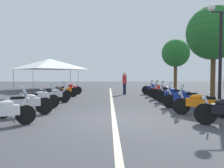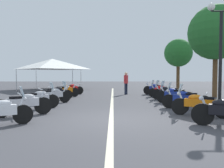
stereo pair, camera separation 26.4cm
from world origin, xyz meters
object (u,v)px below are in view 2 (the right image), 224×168
motorcycle_left_row_1 (23,104)px  motorcycle_right_row_4 (169,92)px  motorcycle_right_row_5 (163,91)px  traffic_cone_0 (42,95)px  street_lamp_twin_globe (221,37)px  motorcycle_right_row_1 (200,104)px  bystander_1 (126,81)px  motorcycle_right_row_6 (157,89)px  event_tent (52,64)px  motorcycle_right_row_3 (174,95)px  roadside_tree_1 (178,53)px  traffic_cone_1 (192,98)px  roadside_tree_0 (216,33)px  motorcycle_left_row_6 (71,89)px  motorcycle_right_row_2 (185,99)px  motorcycle_left_row_3 (53,95)px  motorcycle_left_row_4 (56,93)px  motorcycle_left_row_2 (37,99)px  motorcycle_left_row_5 (64,91)px

motorcycle_left_row_1 → motorcycle_right_row_4: 8.43m
motorcycle_right_row_5 → traffic_cone_0: 8.00m
motorcycle_right_row_4 → street_lamp_twin_globe: (-3.51, -1.39, 2.75)m
motorcycle_right_row_1 → bystander_1: bearing=-46.8°
motorcycle_right_row_6 → event_tent: 11.80m
motorcycle_right_row_3 → event_tent: event_tent is taller
motorcycle_right_row_3 → roadside_tree_1: bearing=-76.0°
traffic_cone_1 → motorcycle_right_row_6: bearing=12.5°
motorcycle_left_row_1 → roadside_tree_0: size_ratio=0.31×
motorcycle_right_row_6 → event_tent: event_tent is taller
motorcycle_left_row_6 → street_lamp_twin_globe: street_lamp_twin_globe is taller
motorcycle_right_row_2 → motorcycle_right_row_5: (5.12, -0.14, -0.01)m
roadside_tree_1 → motorcycle_right_row_5: bearing=156.0°
motorcycle_right_row_4 → motorcycle_right_row_6: motorcycle_right_row_4 is taller
street_lamp_twin_globe → roadside_tree_1: (12.05, -1.69, 0.44)m
motorcycle_left_row_3 → motorcycle_right_row_3: (-0.03, -6.54, 0.01)m
motorcycle_right_row_1 → traffic_cone_1: 4.07m
traffic_cone_0 → motorcycle_left_row_3: bearing=-147.2°
motorcycle_left_row_4 → motorcycle_left_row_6: 3.57m
bystander_1 → roadside_tree_1: size_ratio=0.34×
motorcycle_left_row_2 → motorcycle_left_row_1: bearing=-120.5°
traffic_cone_0 → roadside_tree_1: roadside_tree_1 is taller
motorcycle_left_row_1 → motorcycle_right_row_1: motorcycle_right_row_1 is taller
motorcycle_left_row_1 → motorcycle_right_row_1: bearing=-31.7°
motorcycle_right_row_6 → traffic_cone_1: bearing=133.0°
motorcycle_left_row_2 → event_tent: bearing=70.1°
motorcycle_left_row_2 → roadside_tree_1: roadside_tree_1 is taller
motorcycle_right_row_1 → traffic_cone_0: motorcycle_right_row_1 is taller
motorcycle_left_row_6 → motorcycle_right_row_1: size_ratio=0.97×
traffic_cone_1 → motorcycle_left_row_1: bearing=116.3°
motorcycle_left_row_4 → motorcycle_left_row_5: 1.67m
motorcycle_right_row_3 → roadside_tree_0: roadside_tree_0 is taller
motorcycle_right_row_1 → motorcycle_left_row_4: bearing=-8.2°
motorcycle_right_row_1 → bystander_1: bystander_1 is taller
bystander_1 → street_lamp_twin_globe: bearing=154.3°
motorcycle_right_row_5 → motorcycle_left_row_1: bearing=71.4°
bystander_1 → motorcycle_left_row_2: bearing=95.2°
street_lamp_twin_globe → motorcycle_right_row_2: bearing=85.8°
traffic_cone_1 → event_tent: (10.89, 10.75, 2.36)m
motorcycle_right_row_4 → roadside_tree_1: bearing=-78.5°
street_lamp_twin_globe → traffic_cone_0: (3.91, 9.22, -2.93)m
motorcycle_left_row_5 → motorcycle_right_row_6: (1.70, -6.67, 0.01)m
motorcycle_right_row_4 → roadside_tree_1: size_ratio=0.38×
motorcycle_right_row_5 → traffic_cone_1: size_ratio=3.21×
motorcycle_right_row_4 → street_lamp_twin_globe: bearing=142.8°
motorcycle_right_row_1 → motorcycle_left_row_5: bearing=-16.8°
motorcycle_right_row_4 → roadside_tree_1: roadside_tree_1 is taller
motorcycle_right_row_1 → motorcycle_right_row_6: (8.49, -0.08, -0.00)m
motorcycle_left_row_3 → event_tent: 11.84m
motorcycle_left_row_6 → motorcycle_right_row_4: 7.56m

